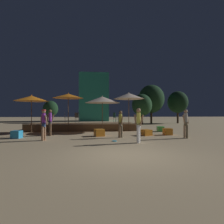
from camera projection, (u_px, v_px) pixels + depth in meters
ground_plane at (127, 155)px, 6.31m from camera, size 120.00×120.00×0.00m
wooden_deck at (83, 127)px, 15.68m from camera, size 9.30×2.82×0.66m
patio_umbrella_0 at (68, 96)px, 14.12m from camera, size 2.42×2.42×3.16m
patio_umbrella_1 at (102, 100)px, 14.27m from camera, size 2.83×2.83×2.95m
patio_umbrella_2 at (129, 96)px, 14.69m from camera, size 2.54×2.54×3.28m
patio_umbrella_3 at (32, 98)px, 13.65m from camera, size 2.54×2.54×2.95m
cube_seat_0 at (160, 129)px, 14.37m from camera, size 0.62×0.62×0.41m
cube_seat_1 at (168, 132)px, 12.12m from camera, size 0.55×0.55×0.46m
cube_seat_2 at (99, 133)px, 11.48m from camera, size 0.74×0.74×0.46m
cube_seat_3 at (17, 134)px, 10.52m from camera, size 0.56×0.56×0.46m
cube_seat_4 at (146, 132)px, 11.87m from camera, size 0.77×0.77×0.39m
person_0 at (138, 124)px, 8.90m from camera, size 0.47×0.36×1.77m
person_1 at (50, 121)px, 11.72m from camera, size 0.49×0.33×1.76m
person_2 at (120, 123)px, 10.78m from camera, size 0.28×0.45×1.67m
person_3 at (44, 123)px, 9.68m from camera, size 0.45×0.29×1.73m
person_4 at (186, 123)px, 10.54m from camera, size 0.53×0.30×1.74m
bistro_chair_0 at (66, 117)px, 15.25m from camera, size 0.41×0.41×0.90m
bistro_chair_1 at (115, 116)px, 16.26m from camera, size 0.47×0.47×0.90m
bistro_chair_2 at (77, 117)px, 15.59m from camera, size 0.41×0.41×0.90m
frisbee_disc at (114, 141)px, 9.38m from camera, size 0.25×0.25×0.03m
background_tree_0 at (178, 102)px, 25.73m from camera, size 2.92×2.92×4.72m
background_tree_1 at (51, 109)px, 26.92m from camera, size 2.25×2.25×3.40m
background_tree_2 at (151, 99)px, 24.33m from camera, size 3.57×3.57×5.44m
background_tree_3 at (142, 105)px, 22.91m from camera, size 2.63×2.63×4.02m
distant_building at (94, 98)px, 33.76m from camera, size 5.43×4.39×8.95m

